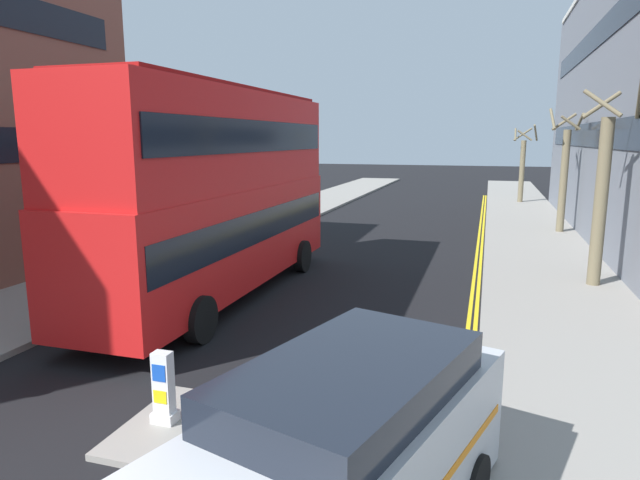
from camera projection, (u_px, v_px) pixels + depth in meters
The scene contains 11 objects.
sidewalk_right at pixel (549, 277), 17.13m from camera, with size 4.00×80.00×0.14m, color gray.
sidewalk_left at pixel (184, 252), 20.89m from camera, with size 4.00×80.00×0.14m, color gray.
kerb_line_outer at pixel (478, 290), 15.87m from camera, with size 0.10×56.00×0.01m, color yellow.
kerb_line_inner at pixel (473, 289), 15.92m from camera, with size 0.10×56.00×0.01m, color yellow.
traffic_island at pixel (166, 424), 8.32m from camera, with size 1.10×2.20×0.10m, color gray.
keep_left_bollard at pixel (164, 390), 8.21m from camera, with size 0.36×0.28×1.11m.
double_decker_bus_away at pixel (218, 188), 14.74m from camera, with size 2.81×10.81×5.64m.
taxi_minivan at pixel (339, 465), 5.55m from camera, with size 3.17×5.15×2.12m.
street_tree_near at pixel (564, 174), 24.59m from camera, with size 1.36×1.40×5.55m.
street_tree_mid at pixel (522, 166), 36.34m from camera, with size 1.56×1.56×5.09m.
street_tree_far at pixel (602, 195), 15.47m from camera, with size 1.64×1.53×5.80m.
Camera 1 is at (4.50, -2.02, 4.34)m, focal length 30.67 mm.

